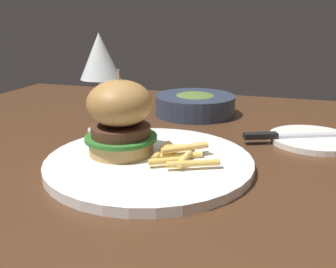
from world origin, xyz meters
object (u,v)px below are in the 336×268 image
at_px(wine_glass, 100,59).
at_px(soup_bowl, 195,104).
at_px(bread_plate, 313,139).
at_px(burger_sandwich, 120,117).
at_px(table_knife, 287,135).
at_px(main_plate, 149,162).

xyz_separation_m(wine_glass, soup_bowl, (0.14, 0.18, -0.12)).
bearing_deg(bread_plate, burger_sandwich, -147.23).
height_order(bread_plate, soup_bowl, soup_bowl).
bearing_deg(burger_sandwich, soup_bowl, 82.47).
bearing_deg(table_knife, burger_sandwich, -145.65).
height_order(burger_sandwich, wine_glass, wine_glass).
relative_size(bread_plate, table_knife, 0.83).
bearing_deg(soup_bowl, bread_plate, -27.92).
xyz_separation_m(main_plate, bread_plate, (0.24, 0.19, -0.00)).
xyz_separation_m(burger_sandwich, soup_bowl, (0.04, 0.32, -0.05)).
distance_m(main_plate, burger_sandwich, 0.08).
relative_size(wine_glass, soup_bowl, 1.03).
distance_m(bread_plate, table_knife, 0.05).
relative_size(main_plate, wine_glass, 1.65).
relative_size(main_plate, table_knife, 1.67).
height_order(bread_plate, table_knife, table_knife).
relative_size(burger_sandwich, table_knife, 0.69).
xyz_separation_m(main_plate, table_knife, (0.20, 0.18, 0.01)).
bearing_deg(soup_bowl, table_knife, -36.63).
relative_size(main_plate, bread_plate, 2.01).
bearing_deg(table_knife, wine_glass, -175.26).
relative_size(burger_sandwich, bread_plate, 0.84).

